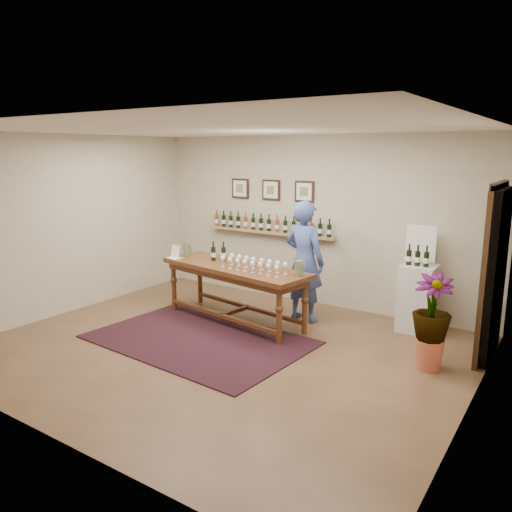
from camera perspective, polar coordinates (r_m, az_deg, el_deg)
The scene contains 14 objects.
ground at distance 6.65m, azimuth -3.88°, elevation -10.51°, with size 6.00×6.00×0.00m, color brown.
room_shell at distance 7.07m, azimuth 19.37°, elevation -0.32°, with size 6.00×6.00×6.00m.
rug at distance 6.96m, azimuth -6.54°, elevation -9.44°, with size 2.89×1.92×0.02m, color #46150C.
tasting_table at distance 7.45m, azimuth -2.48°, elevation -2.08°, with size 2.54×1.16×0.87m.
table_glasses at distance 7.08m, azimuth -0.34°, elevation -0.97°, with size 1.30×0.30×0.18m, color white, non-canonical shape.
table_bottles at distance 7.74m, azimuth -4.32°, elevation 0.68°, with size 0.31×0.18×0.33m, color black, non-canonical shape.
pitcher_left at distance 8.22m, azimuth -7.91°, elevation 0.86°, with size 0.14×0.14×0.22m, color #616A42, non-canonical shape.
pitcher_right at distance 6.79m, azimuth 4.94°, elevation -1.43°, with size 0.14×0.14×0.21m, color #616A42, non-canonical shape.
menu_card at distance 8.04m, azimuth -9.21°, elevation 0.51°, with size 0.22×0.16×0.20m, color white.
display_pedestal at distance 7.50m, azimuth 17.95°, elevation -4.60°, with size 0.48×0.48×0.96m, color silver.
pedestal_bottles at distance 7.32m, azimuth 17.99°, elevation 0.00°, with size 0.28×0.08×0.28m, color black, non-canonical shape.
info_sign at distance 7.47m, azimuth 18.34°, elevation 1.36°, with size 0.42×0.02×0.58m, color white.
potted_plant at distance 6.21m, azimuth 19.38°, elevation -7.13°, with size 0.65×0.65×0.99m.
person at distance 7.51m, azimuth 5.55°, elevation -0.60°, with size 0.67×0.44×1.83m, color #3D5290.
Camera 1 is at (3.77, -4.87, 2.53)m, focal length 35.00 mm.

